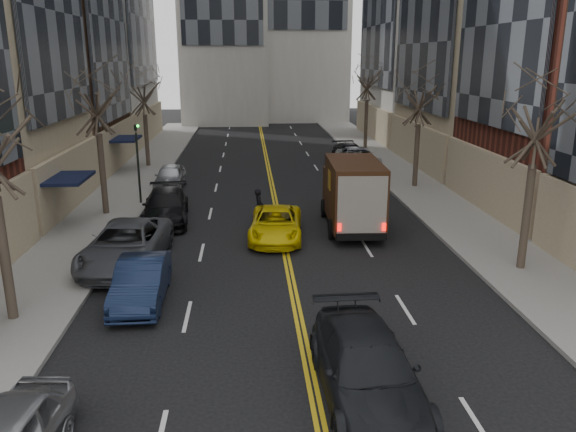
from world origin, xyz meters
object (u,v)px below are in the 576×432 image
observer_sedan (367,368)px  taxi (276,224)px  ups_truck (352,194)px  pedestrian (259,207)px

observer_sedan → taxi: size_ratio=1.13×
ups_truck → observer_sedan: (-2.15, -13.66, -0.88)m
taxi → observer_sedan: bearing=-77.9°
pedestrian → ups_truck: bearing=-104.9°
observer_sedan → pedestrian: 14.78m
ups_truck → observer_sedan: bearing=-96.6°
pedestrian → taxi: bearing=-165.2°
ups_truck → pedestrian: size_ratio=3.49×
ups_truck → pedestrian: 4.54m
observer_sedan → taxi: bearing=95.3°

